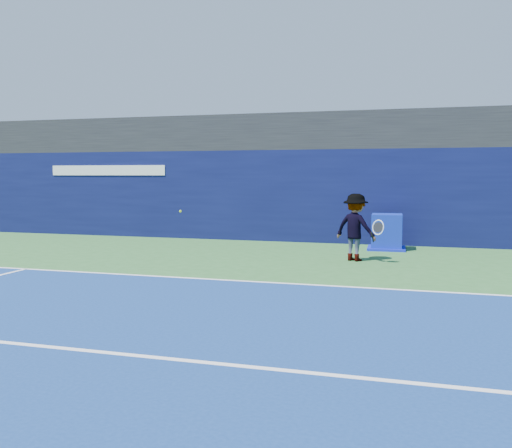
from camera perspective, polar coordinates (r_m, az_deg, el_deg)
The scene contains 8 objects.
ground at distance 9.22m, azimuth -8.95°, elevation -8.93°, with size 80.00×80.00×0.00m, color #2F662E.
baseline at distance 11.94m, azimuth -2.75°, elevation -5.64°, with size 24.00×0.10×0.01m, color white.
service_line at distance 7.53m, azimuth -15.63°, elevation -12.19°, with size 24.00×0.10×0.01m, color white.
stadium_band at distance 20.00m, azimuth 5.32°, elevation 8.96°, with size 36.00×3.00×1.20m, color black.
back_wall_assembly at distance 18.99m, azimuth 4.67°, elevation 2.84°, with size 36.00×1.03×3.00m.
equipment_cart at distance 17.21m, azimuth 12.94°, elevation -0.91°, with size 1.14×1.14×1.04m.
tennis_player at distance 14.76m, azimuth 9.92°, elevation -0.33°, with size 1.39×1.03×1.72m.
tennis_ball at distance 14.42m, azimuth -7.57°, elevation 1.28°, with size 0.06×0.06×0.06m.
Camera 1 is at (3.86, -8.08, 2.21)m, focal length 40.00 mm.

